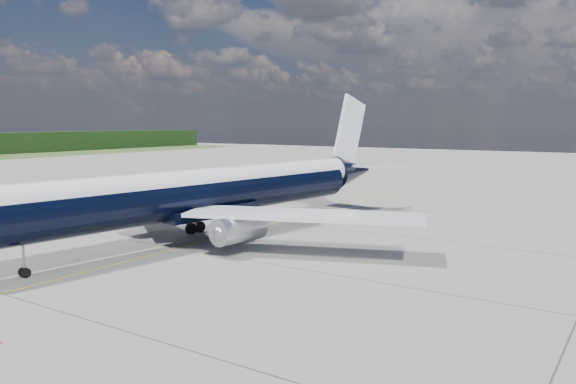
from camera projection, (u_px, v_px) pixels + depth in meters
name	position (u px, v px, depth m)	size (l,w,h in m)	color
ground	(303.00, 215.00, 63.30)	(320.00, 320.00, 0.00)	gray
taxiway_centerline	(278.00, 222.00, 59.16)	(0.16, 160.00, 0.01)	yellow
main_airliner	(216.00, 191.00, 50.39)	(38.68, 47.41, 13.71)	black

